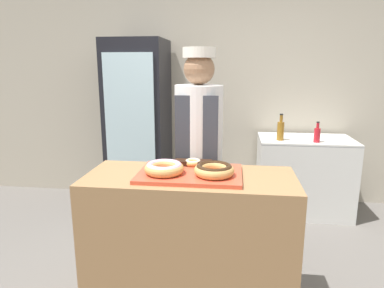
{
  "coord_description": "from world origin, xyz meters",
  "views": [
    {
      "loc": [
        0.26,
        -2.02,
        1.61
      ],
      "look_at": [
        0.0,
        0.1,
        1.13
      ],
      "focal_mm": 32.0,
      "sensor_mm": 36.0,
      "label": 1
    }
  ],
  "objects_px": {
    "donut_mini_center": "(193,162)",
    "baker_person": "(198,157)",
    "bottle_amber": "(281,130)",
    "beverage_fridge": "(139,126)",
    "donut_light_glaze": "(164,168)",
    "donut_chocolate_glaze": "(214,169)",
    "bottle_red": "(317,134)",
    "serving_tray": "(190,174)",
    "brownie_back_left": "(181,162)",
    "brownie_back_right": "(205,163)",
    "chest_freezer": "(303,175)"
  },
  "relations": [
    {
      "from": "serving_tray",
      "to": "donut_chocolate_glaze",
      "type": "xyz_separation_m",
      "value": [
        0.15,
        -0.05,
        0.05
      ]
    },
    {
      "from": "brownie_back_right",
      "to": "donut_mini_center",
      "type": "bearing_deg",
      "value": 180.0
    },
    {
      "from": "serving_tray",
      "to": "brownie_back_left",
      "type": "relative_size",
      "value": 7.3
    },
    {
      "from": "serving_tray",
      "to": "beverage_fridge",
      "type": "relative_size",
      "value": 0.34
    },
    {
      "from": "donut_light_glaze",
      "to": "donut_mini_center",
      "type": "relative_size",
      "value": 2.1
    },
    {
      "from": "donut_light_glaze",
      "to": "bottle_amber",
      "type": "xyz_separation_m",
      "value": [
        0.91,
        1.66,
        -0.05
      ]
    },
    {
      "from": "donut_mini_center",
      "to": "baker_person",
      "type": "height_order",
      "value": "baker_person"
    },
    {
      "from": "donut_light_glaze",
      "to": "donut_mini_center",
      "type": "height_order",
      "value": "donut_light_glaze"
    },
    {
      "from": "donut_chocolate_glaze",
      "to": "baker_person",
      "type": "relative_size",
      "value": 0.14
    },
    {
      "from": "donut_chocolate_glaze",
      "to": "bottle_amber",
      "type": "distance_m",
      "value": 1.76
    },
    {
      "from": "donut_light_glaze",
      "to": "brownie_back_right",
      "type": "relative_size",
      "value": 2.77
    },
    {
      "from": "serving_tray",
      "to": "donut_chocolate_glaze",
      "type": "distance_m",
      "value": 0.17
    },
    {
      "from": "baker_person",
      "to": "chest_freezer",
      "type": "height_order",
      "value": "baker_person"
    },
    {
      "from": "brownie_back_right",
      "to": "chest_freezer",
      "type": "distance_m",
      "value": 1.94
    },
    {
      "from": "donut_mini_center",
      "to": "bottle_red",
      "type": "bearing_deg",
      "value": 51.33
    },
    {
      "from": "chest_freezer",
      "to": "bottle_red",
      "type": "relative_size",
      "value": 4.67
    },
    {
      "from": "beverage_fridge",
      "to": "bottle_amber",
      "type": "relative_size",
      "value": 6.79
    },
    {
      "from": "brownie_back_left",
      "to": "brownie_back_right",
      "type": "relative_size",
      "value": 1.0
    },
    {
      "from": "donut_light_glaze",
      "to": "bottle_amber",
      "type": "relative_size",
      "value": 0.87
    },
    {
      "from": "bottle_red",
      "to": "brownie_back_right",
      "type": "bearing_deg",
      "value": -126.64
    },
    {
      "from": "donut_light_glaze",
      "to": "bottle_amber",
      "type": "distance_m",
      "value": 1.89
    },
    {
      "from": "donut_chocolate_glaze",
      "to": "bottle_red",
      "type": "xyz_separation_m",
      "value": [
        0.96,
        1.6,
        -0.08
      ]
    },
    {
      "from": "brownie_back_left",
      "to": "donut_mini_center",
      "type": "bearing_deg",
      "value": 0.0
    },
    {
      "from": "brownie_back_left",
      "to": "bottle_amber",
      "type": "height_order",
      "value": "bottle_amber"
    },
    {
      "from": "baker_person",
      "to": "beverage_fridge",
      "type": "distance_m",
      "value": 1.46
    },
    {
      "from": "baker_person",
      "to": "bottle_red",
      "type": "xyz_separation_m",
      "value": [
        1.12,
        1.03,
        0.0
      ]
    },
    {
      "from": "donut_mini_center",
      "to": "baker_person",
      "type": "bearing_deg",
      "value": 90.19
    },
    {
      "from": "donut_light_glaze",
      "to": "brownie_back_right",
      "type": "bearing_deg",
      "value": 41.46
    },
    {
      "from": "serving_tray",
      "to": "donut_chocolate_glaze",
      "type": "relative_size",
      "value": 2.63
    },
    {
      "from": "donut_chocolate_glaze",
      "to": "bottle_amber",
      "type": "xyz_separation_m",
      "value": [
        0.6,
        1.66,
        -0.05
      ]
    },
    {
      "from": "serving_tray",
      "to": "baker_person",
      "type": "bearing_deg",
      "value": 90.14
    },
    {
      "from": "chest_freezer",
      "to": "donut_light_glaze",
      "type": "bearing_deg",
      "value": -123.89
    },
    {
      "from": "donut_chocolate_glaze",
      "to": "baker_person",
      "type": "height_order",
      "value": "baker_person"
    },
    {
      "from": "beverage_fridge",
      "to": "bottle_red",
      "type": "xyz_separation_m",
      "value": [
        1.93,
        -0.19,
        -0.02
      ]
    },
    {
      "from": "brownie_back_right",
      "to": "chest_freezer",
      "type": "xyz_separation_m",
      "value": [
        0.97,
        1.59,
        -0.56
      ]
    },
    {
      "from": "donut_light_glaze",
      "to": "brownie_back_left",
      "type": "xyz_separation_m",
      "value": [
        0.07,
        0.2,
        -0.02
      ]
    },
    {
      "from": "bottle_amber",
      "to": "bottle_red",
      "type": "bearing_deg",
      "value": -9.34
    },
    {
      "from": "donut_chocolate_glaze",
      "to": "bottle_amber",
      "type": "bearing_deg",
      "value": 70.06
    },
    {
      "from": "chest_freezer",
      "to": "serving_tray",
      "type": "bearing_deg",
      "value": -121.11
    },
    {
      "from": "bottle_red",
      "to": "baker_person",
      "type": "bearing_deg",
      "value": -137.28
    },
    {
      "from": "donut_mini_center",
      "to": "brownie_back_right",
      "type": "relative_size",
      "value": 1.32
    },
    {
      "from": "donut_light_glaze",
      "to": "donut_chocolate_glaze",
      "type": "height_order",
      "value": "same"
    },
    {
      "from": "bottle_red",
      "to": "chest_freezer",
      "type": "bearing_deg",
      "value": 108.98
    },
    {
      "from": "brownie_back_left",
      "to": "bottle_amber",
      "type": "xyz_separation_m",
      "value": [
        0.83,
        1.45,
        -0.03
      ]
    },
    {
      "from": "donut_mini_center",
      "to": "bottle_amber",
      "type": "relative_size",
      "value": 0.41
    },
    {
      "from": "brownie_back_left",
      "to": "bottle_amber",
      "type": "relative_size",
      "value": 0.31
    },
    {
      "from": "donut_chocolate_glaze",
      "to": "donut_mini_center",
      "type": "height_order",
      "value": "donut_chocolate_glaze"
    },
    {
      "from": "bottle_amber",
      "to": "chest_freezer",
      "type": "bearing_deg",
      "value": 24.19
    },
    {
      "from": "donut_mini_center",
      "to": "baker_person",
      "type": "xyz_separation_m",
      "value": [
        -0.0,
        0.36,
        -0.06
      ]
    },
    {
      "from": "brownie_back_left",
      "to": "baker_person",
      "type": "relative_size",
      "value": 0.05
    }
  ]
}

